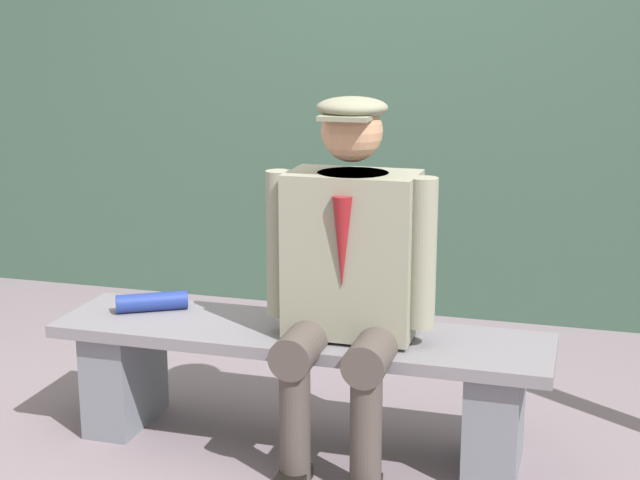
{
  "coord_description": "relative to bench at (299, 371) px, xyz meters",
  "views": [
    {
      "loc": [
        -1.01,
        3.18,
        1.6
      ],
      "look_at": [
        -0.08,
        0.0,
        0.81
      ],
      "focal_mm": 52.75,
      "sensor_mm": 36.0,
      "label": 1
    }
  ],
  "objects": [
    {
      "name": "seated_man",
      "position": [
        -0.2,
        0.06,
        0.44
      ],
      "size": [
        0.63,
        0.61,
        1.34
      ],
      "color": "gray",
      "rests_on": "ground"
    },
    {
      "name": "bench",
      "position": [
        0.0,
        0.0,
        0.0
      ],
      "size": [
        1.87,
        0.46,
        0.46
      ],
      "color": "slate",
      "rests_on": "ground"
    },
    {
      "name": "ground_plane",
      "position": [
        0.0,
        0.0,
        -0.3
      ],
      "size": [
        30.0,
        30.0,
        0.0
      ],
      "primitive_type": "plane",
      "color": "slate"
    },
    {
      "name": "rolled_magazine",
      "position": [
        0.63,
        -0.06,
        0.2
      ],
      "size": [
        0.28,
        0.2,
        0.07
      ],
      "primitive_type": "cylinder",
      "rotation": [
        0.0,
        1.57,
        0.53
      ],
      "color": "navy",
      "rests_on": "bench"
    },
    {
      "name": "stadium_wall",
      "position": [
        0.0,
        -1.85,
        0.62
      ],
      "size": [
        12.0,
        0.24,
        1.83
      ],
      "primitive_type": "cube",
      "color": "#3A5848",
      "rests_on": "ground"
    }
  ]
}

